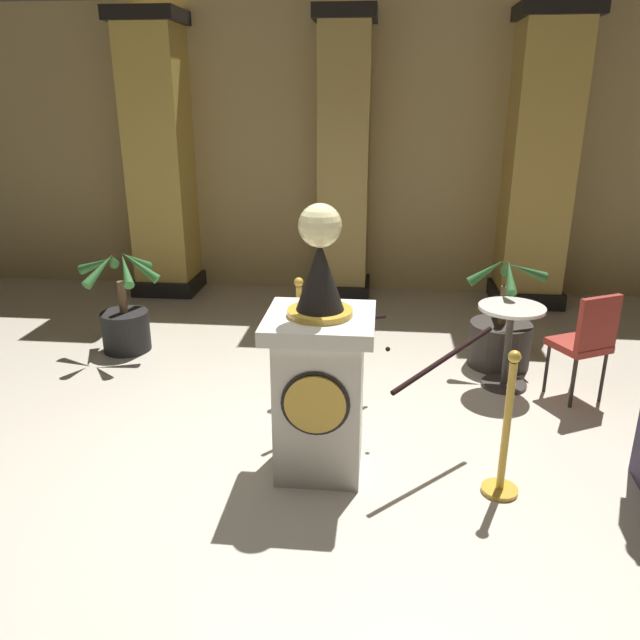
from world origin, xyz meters
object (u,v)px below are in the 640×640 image
Objects in this scene: pedestal_clock at (320,373)px; stanchion_near at (504,445)px; potted_palm_left at (124,317)px; potted_palm_right at (500,337)px; stanchion_far at (300,351)px; cafe_chair_red at (587,338)px; cafe_table at (509,336)px.

pedestal_clock is 1.28m from stanchion_near.
potted_palm_left is 3.75m from potted_palm_right.
stanchion_far is 2.42m from cafe_chair_red.
potted_palm_left is 3.76m from cafe_table.
potted_palm_left reaches higher than stanchion_near.
cafe_chair_red is (2.11, 1.25, -0.15)m from pedestal_clock.
potted_palm_left is at bearing 138.42° from pedestal_clock.
pedestal_clock reaches higher than cafe_chair_red.
stanchion_far is 0.96× the size of potted_palm_left.
stanchion_near is at bearing -42.77° from stanchion_far.
stanchion_far is at bearing -158.71° from potted_palm_right.
cafe_chair_red is at bearing 57.95° from stanchion_near.
potted_palm_right is (0.33, 2.13, -0.06)m from stanchion_near.
potted_palm_right reaches higher than potted_palm_left.
cafe_table is (0.31, 1.65, 0.13)m from stanchion_near.
stanchion_near is at bearing -8.23° from pedestal_clock.
stanchion_near reaches higher than cafe_chair_red.
pedestal_clock reaches higher than stanchion_near.
pedestal_clock is 2.46m from cafe_chair_red.
pedestal_clock is 1.93× the size of cafe_chair_red.
stanchion_near is 1.33× the size of cafe_table.
stanchion_far is at bearing -172.48° from cafe_table.
potted_palm_left is at bearing 179.99° from potted_palm_right.
stanchion_far reaches higher than stanchion_near.
pedestal_clock is at bearing -149.24° from cafe_chair_red.
potted_palm_left is 1.42× the size of cafe_table.
cafe_table is at bearing -92.73° from potted_palm_right.
stanchion_far is 0.94× the size of potted_palm_right.
stanchion_near is 0.92× the size of potted_palm_right.
stanchion_near is 2.15m from potted_palm_right.
potted_palm_right is at bearing 51.63° from pedestal_clock.
cafe_table is 0.63m from cafe_chair_red.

